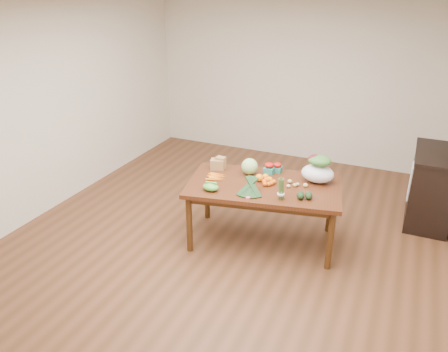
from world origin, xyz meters
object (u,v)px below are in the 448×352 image
at_px(cabinet, 431,187).
at_px(cabbage, 250,166).
at_px(kale_bunch, 250,188).
at_px(paper_bag, 217,163).
at_px(salad_bag, 318,170).
at_px(asparagus_bundle, 281,189).
at_px(mandarin_cluster, 268,181).
at_px(dining_table, 263,213).

relative_size(cabinet, cabbage, 5.19).
bearing_deg(cabbage, kale_bunch, -68.98).
distance_m(paper_bag, kale_bunch, 0.79).
bearing_deg(kale_bunch, salad_bag, 34.99).
bearing_deg(paper_bag, cabbage, 2.38).
bearing_deg(asparagus_bundle, cabbage, 126.81).
distance_m(mandarin_cluster, kale_bunch, 0.34).
distance_m(kale_bunch, asparagus_bundle, 0.35).
relative_size(kale_bunch, salad_bag, 1.07).
height_order(dining_table, paper_bag, paper_bag).
relative_size(dining_table, mandarin_cluster, 9.58).
bearing_deg(cabinet, kale_bunch, -138.01).
distance_m(cabbage, kale_bunch, 0.55).
height_order(dining_table, mandarin_cluster, mandarin_cluster).
height_order(asparagus_bundle, salad_bag, salad_bag).
relative_size(cabinet, mandarin_cluster, 5.67).
relative_size(dining_table, salad_bag, 4.60).
bearing_deg(salad_bag, paper_bag, -173.98).
relative_size(cabbage, salad_bag, 0.52).
height_order(dining_table, cabinet, cabinet).
xyz_separation_m(cabinet, salad_bag, (-1.26, -1.05, 0.43)).
height_order(kale_bunch, asparagus_bundle, asparagus_bundle).
height_order(cabinet, salad_bag, salad_bag).
bearing_deg(cabbage, cabinet, 29.44).
bearing_deg(kale_bunch, paper_bag, 129.82).
height_order(kale_bunch, salad_bag, salad_bag).
distance_m(asparagus_bundle, salad_bag, 0.65).
xyz_separation_m(paper_bag, asparagus_bundle, (0.95, -0.47, 0.05)).
bearing_deg(kale_bunch, mandarin_cluster, 62.45).
bearing_deg(dining_table, salad_bag, 18.65).
relative_size(mandarin_cluster, asparagus_bundle, 0.72).
bearing_deg(paper_bag, mandarin_cluster, -13.34).
distance_m(dining_table, kale_bunch, 0.55).
distance_m(dining_table, cabbage, 0.57).
height_order(cabinet, mandarin_cluster, cabinet).
xyz_separation_m(mandarin_cluster, salad_bag, (0.50, 0.30, 0.10)).
height_order(dining_table, asparagus_bundle, asparagus_bundle).
distance_m(dining_table, cabinet, 2.26).
xyz_separation_m(dining_table, asparagus_bundle, (0.29, -0.28, 0.50)).
bearing_deg(asparagus_bundle, mandarin_cluster, 118.26).
bearing_deg(mandarin_cluster, paper_bag, 166.66).
distance_m(cabbage, mandarin_cluster, 0.35).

